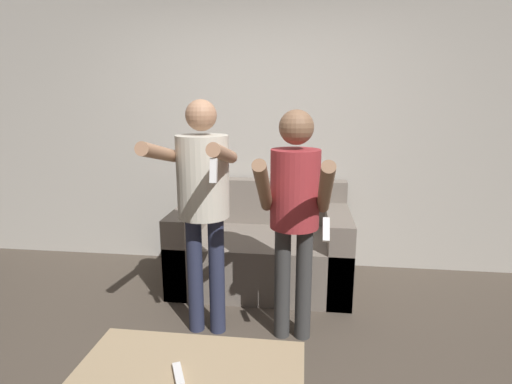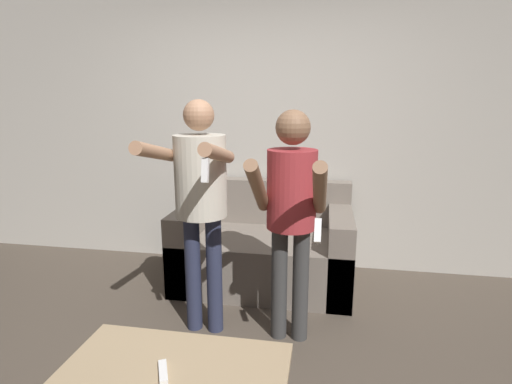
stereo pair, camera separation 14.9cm
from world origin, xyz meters
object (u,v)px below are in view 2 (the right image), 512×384
(person_standing_left, at_px, (200,191))
(remote_on_table, at_px, (163,372))
(person_standing_right, at_px, (291,203))
(coffee_table, at_px, (172,380))
(couch, at_px, (264,250))

(person_standing_left, height_order, remote_on_table, person_standing_left)
(person_standing_right, height_order, remote_on_table, person_standing_right)
(person_standing_left, relative_size, coffee_table, 1.58)
(couch, bearing_deg, person_standing_right, -70.64)
(couch, height_order, remote_on_table, couch)
(person_standing_left, distance_m, remote_on_table, 1.21)
(person_standing_right, xyz_separation_m, remote_on_table, (-0.47, -1.04, -0.53))
(coffee_table, relative_size, remote_on_table, 6.85)
(remote_on_table, bearing_deg, person_standing_left, 97.75)
(person_standing_right, bearing_deg, couch, 109.36)
(couch, xyz_separation_m, remote_on_table, (-0.16, -1.91, 0.14))
(person_standing_left, bearing_deg, person_standing_right, -0.20)
(person_standing_left, distance_m, person_standing_right, 0.61)
(person_standing_right, height_order, coffee_table, person_standing_right)
(person_standing_left, relative_size, remote_on_table, 10.80)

